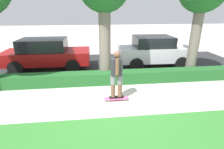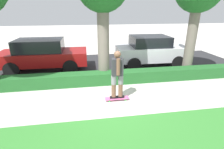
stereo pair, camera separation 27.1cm
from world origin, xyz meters
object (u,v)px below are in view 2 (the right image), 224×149
parked_car_middle (151,50)px  skateboard (117,98)px  skater_person (117,74)px  parked_car_front (43,54)px

parked_car_middle → skateboard: bearing=-123.6°
skateboard → skater_person: bearing=-170.5°
parked_car_middle → skater_person: bearing=-123.6°
skater_person → parked_car_middle: (2.60, 3.75, -0.13)m
parked_car_front → parked_car_middle: bearing=0.4°
skater_person → parked_car_middle: 4.57m
skateboard → parked_car_front: size_ratio=0.19×
skateboard → parked_car_front: 5.00m
skateboard → skater_person: skater_person is taller
skater_person → parked_car_front: (-3.18, 3.78, -0.14)m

